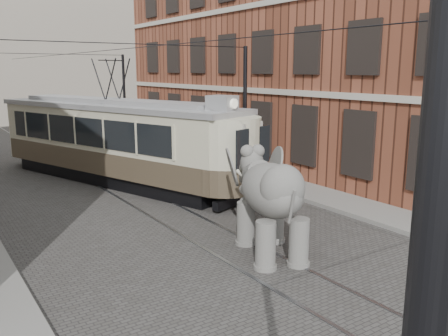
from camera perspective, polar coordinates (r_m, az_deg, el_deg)
ground at (r=14.15m, az=-0.23°, el=-8.93°), size 120.00×120.00×0.00m
tram_rails at (r=14.15m, az=-0.23°, el=-8.88°), size 1.54×80.00×0.02m
sidewalk_right at (r=17.98m, az=15.97°, el=-4.59°), size 2.00×60.00×0.15m
brick_building at (r=27.16m, az=8.91°, el=13.77°), size 8.00×26.00×12.00m
catenary at (r=17.65m, az=-9.83°, el=5.10°), size 11.00×30.20×6.00m
tram at (r=21.66m, az=-13.19°, el=5.45°), size 7.11×13.92×5.45m
elephant at (r=12.89m, az=5.74°, el=-4.47°), size 3.97×5.21×2.82m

